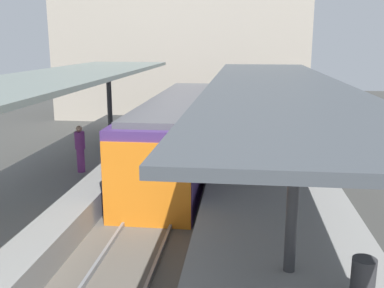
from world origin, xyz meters
The scene contains 14 objects.
ground_plane centered at (0.00, 0.00, 0.00)m, with size 80.00×80.00×0.00m, color #383835.
platform_left centered at (-3.80, 0.00, 0.50)m, with size 4.40×28.00×1.00m, color gray.
platform_right centered at (3.80, 0.00, 0.50)m, with size 4.40×28.00×1.00m, color gray.
track_ballast centered at (0.00, 0.00, 0.10)m, with size 3.20×28.00×0.20m, color #59544C.
rail_near_side centered at (-0.72, 0.00, 0.27)m, with size 0.08×28.00×0.14m, color slate.
rail_far_side centered at (0.72, 0.00, 0.27)m, with size 0.08×28.00×0.14m, color slate.
commuter_train centered at (0.00, 5.32, 1.73)m, with size 2.78×13.33×3.10m.
canopy_left centered at (-3.80, 1.40, 4.34)m, with size 4.18×21.00×3.47m.
canopy_right centered at (3.80, 1.40, 4.25)m, with size 4.18×21.00×3.37m.
platform_bench centered at (2.52, 3.16, 1.46)m, with size 1.40×0.41×0.86m.
platform_sign centered at (2.58, 5.62, 2.62)m, with size 0.90×0.08×2.21m.
litter_bin centered at (5.03, -5.80, 1.40)m, with size 0.44×0.44×0.80m, color #2D2D30.
passenger_near_bench centered at (-3.02, 1.48, 1.89)m, with size 0.36×0.36×1.71m.
station_building_backdrop centered at (-1.87, 20.00, 5.50)m, with size 18.00×6.00×11.00m, color #A89E8E.
Camera 1 is at (2.78, -13.46, 5.64)m, focal length 41.57 mm.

